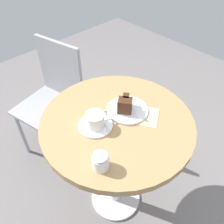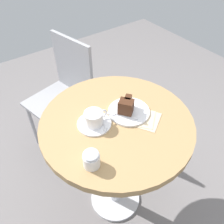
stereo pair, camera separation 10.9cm
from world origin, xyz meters
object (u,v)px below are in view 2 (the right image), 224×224
at_px(cake_plate, 129,111).
at_px(sugar_pot, 91,159).
at_px(coffee_cup, 94,118).
at_px(teaspoon, 104,125).
at_px(cake_slice, 126,106).
at_px(napkin, 143,118).
at_px(fork, 119,115).
at_px(cafe_chair, 66,88).
at_px(saucer, 94,124).

relative_size(cake_plate, sugar_pot, 2.60).
relative_size(coffee_cup, teaspoon, 1.15).
relative_size(cake_slice, napkin, 0.52).
relative_size(fork, napkin, 0.67).
bearing_deg(cafe_chair, fork, -15.23).
xyz_separation_m(teaspoon, cake_slice, (0.13, 0.01, 0.03)).
bearing_deg(teaspoon, cafe_chair, -167.55).
height_order(cake_plate, cake_slice, cake_slice).
bearing_deg(cafe_chair, napkin, -8.33).
bearing_deg(napkin, sugar_pot, -167.16).
relative_size(cake_plate, cafe_chair, 0.23).
height_order(coffee_cup, teaspoon, coffee_cup).
bearing_deg(cake_slice, napkin, -60.94).
height_order(cake_plate, fork, fork).
bearing_deg(coffee_cup, sugar_pot, -125.38).
bearing_deg(cake_slice, saucer, 170.39).
xyz_separation_m(cafe_chair, sugar_pot, (-0.27, -0.80, 0.28)).
bearing_deg(coffee_cup, fork, -12.09).
xyz_separation_m(cake_plate, fork, (-0.06, 0.00, 0.01)).
bearing_deg(cake_slice, cake_plate, -12.12).
bearing_deg(cake_slice, cafe_chair, 91.68).
bearing_deg(cafe_chair, saucer, -26.17).
relative_size(saucer, fork, 1.23).
relative_size(teaspoon, fork, 0.78).
xyz_separation_m(teaspoon, fork, (0.09, 0.01, 0.00)).
xyz_separation_m(teaspoon, cake_plate, (0.15, 0.01, -0.01)).
bearing_deg(teaspoon, fork, 117.90).
height_order(cake_slice, napkin, cake_slice).
xyz_separation_m(saucer, cafe_chair, (0.14, 0.62, -0.25)).
distance_m(saucer, cake_slice, 0.17).
bearing_deg(saucer, coffee_cup, -111.60).
relative_size(cake_plate, cake_slice, 2.01).
distance_m(cake_slice, cafe_chair, 0.71).
distance_m(cake_slice, fork, 0.05).
height_order(teaspoon, cake_plate, teaspoon).
distance_m(coffee_cup, napkin, 0.23).
distance_m(cake_plate, fork, 0.06).
height_order(saucer, cake_slice, cake_slice).
bearing_deg(coffee_cup, cake_slice, -8.70).
bearing_deg(napkin, cake_slice, 119.06).
xyz_separation_m(saucer, cake_slice, (0.16, -0.03, 0.04)).
xyz_separation_m(teaspoon, napkin, (0.18, -0.07, -0.01)).
distance_m(coffee_cup, cake_slice, 0.17).
bearing_deg(cake_slice, teaspoon, -175.83).
relative_size(saucer, cake_plate, 0.79).
relative_size(coffee_cup, cake_plate, 0.57).
xyz_separation_m(coffee_cup, cake_slice, (0.16, -0.03, 0.00)).
xyz_separation_m(coffee_cup, sugar_pot, (-0.13, -0.18, -0.01)).
bearing_deg(coffee_cup, napkin, -26.19).
xyz_separation_m(cake_slice, napkin, (0.04, -0.08, -0.04)).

